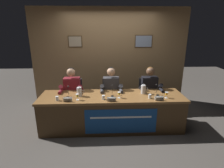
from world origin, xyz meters
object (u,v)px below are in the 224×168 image
(chair_left, at_px, (74,99))
(panelist_center, at_px, (111,90))
(nameplate_center, at_px, (112,99))
(water_pitcher_right_side, at_px, (143,89))
(nameplate_left, at_px, (68,99))
(juice_glass_left, at_px, (77,96))
(chair_center, at_px, (111,98))
(juice_glass_center, at_px, (119,94))
(juice_glass_right, at_px, (167,94))
(water_cup_center, at_px, (103,98))
(microphone_left, at_px, (68,94))
(microphone_center, at_px, (112,92))
(water_cup_left, at_px, (57,99))
(nameplate_right, at_px, (159,98))
(water_cup_right, at_px, (150,97))
(conference_table, at_px, (112,108))
(water_pitcher_left_side, at_px, (79,92))
(panelist_right, at_px, (150,89))
(panelist_left, at_px, (72,91))
(microphone_right, at_px, (157,92))
(chair_right, at_px, (147,97))

(chair_left, height_order, panelist_center, panelist_center)
(nameplate_center, relative_size, water_pitcher_right_side, 0.81)
(nameplate_left, bearing_deg, panelist_center, 37.56)
(juice_glass_left, relative_size, chair_center, 0.14)
(juice_glass_center, xyz_separation_m, juice_glass_right, (0.95, -0.04, 0.00))
(chair_center, xyz_separation_m, water_cup_center, (-0.18, -0.80, 0.33))
(chair_center, xyz_separation_m, juice_glass_center, (0.14, -0.73, 0.38))
(microphone_left, height_order, microphone_center, same)
(nameplate_left, bearing_deg, microphone_center, 16.41)
(water_cup_left, height_order, nameplate_right, water_cup_left)
(juice_glass_right, xyz_separation_m, water_pitcher_right_side, (-0.41, 0.27, 0.01))
(microphone_center, relative_size, water_cup_right, 2.54)
(conference_table, bearing_deg, water_cup_center, -150.57)
(water_pitcher_left_side, bearing_deg, microphone_left, -169.67)
(chair_left, distance_m, panelist_right, 1.83)
(juice_glass_left, xyz_separation_m, juice_glass_center, (0.82, 0.07, 0.00))
(panelist_left, height_order, nameplate_right, panelist_left)
(conference_table, distance_m, juice_glass_right, 1.13)
(chair_left, xyz_separation_m, microphone_right, (1.85, -0.60, 0.37))
(chair_left, relative_size, water_pitcher_left_side, 4.31)
(microphone_left, relative_size, water_pitcher_left_side, 1.03)
(juice_glass_center, height_order, microphone_center, microphone_center)
(nameplate_right, xyz_separation_m, juice_glass_right, (0.18, 0.12, 0.05))
(water_cup_left, relative_size, microphone_left, 0.39)
(water_cup_right, relative_size, microphone_right, 0.39)
(water_cup_center, xyz_separation_m, panelist_right, (1.08, 0.60, -0.05))
(juice_glass_left, xyz_separation_m, chair_right, (1.59, 0.80, -0.38))
(juice_glass_center, relative_size, water_pitcher_left_side, 0.59)
(nameplate_right, bearing_deg, microphone_center, 162.78)
(microphone_right, bearing_deg, panelist_left, 167.66)
(conference_table, height_order, water_cup_right, water_cup_right)
(panelist_center, distance_m, nameplate_right, 1.14)
(microphone_left, bearing_deg, nameplate_right, -8.11)
(panelist_right, distance_m, nameplate_right, 0.69)
(nameplate_center, distance_m, water_pitcher_left_side, 0.72)
(panelist_left, bearing_deg, juice_glass_left, -70.66)
(juice_glass_left, distance_m, microphone_left, 0.27)
(water_pitcher_right_side, bearing_deg, nameplate_right, -58.91)
(microphone_center, bearing_deg, nameplate_right, -17.22)
(panelist_left, distance_m, water_cup_left, 0.64)
(panelist_right, bearing_deg, panelist_left, 180.00)
(water_cup_left, bearing_deg, water_cup_right, 1.06)
(nameplate_left, height_order, water_pitcher_left_side, water_pitcher_left_side)
(juice_glass_left, distance_m, chair_center, 1.12)
(conference_table, relative_size, juice_glass_left, 24.16)
(juice_glass_right, xyz_separation_m, water_cup_right, (-0.34, -0.01, -0.05))
(chair_right, bearing_deg, juice_glass_left, -153.17)
(juice_glass_left, height_order, water_cup_center, juice_glass_left)
(panelist_center, relative_size, juice_glass_right, 9.94)
(chair_left, relative_size, panelist_right, 0.73)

